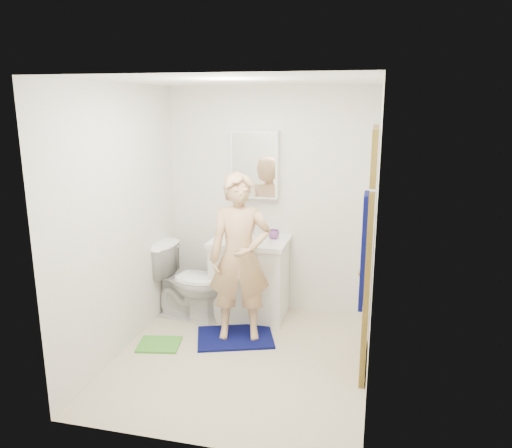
% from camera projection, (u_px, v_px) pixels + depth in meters
% --- Properties ---
extents(floor, '(2.20, 2.40, 0.02)m').
position_uv_depth(floor, '(241.00, 359.00, 4.49)').
color(floor, beige).
rests_on(floor, ground).
extents(ceiling, '(2.20, 2.40, 0.02)m').
position_uv_depth(ceiling, '(239.00, 79.00, 3.90)').
color(ceiling, white).
rests_on(ceiling, ground).
extents(wall_back, '(2.20, 0.02, 2.40)m').
position_uv_depth(wall_back, '(270.00, 201.00, 5.34)').
color(wall_back, silver).
rests_on(wall_back, ground).
extents(wall_front, '(2.20, 0.02, 2.40)m').
position_uv_depth(wall_front, '(188.00, 277.00, 3.05)').
color(wall_front, silver).
rests_on(wall_front, ground).
extents(wall_left, '(0.02, 2.40, 2.40)m').
position_uv_depth(wall_left, '(121.00, 222.00, 4.45)').
color(wall_left, silver).
rests_on(wall_left, ground).
extents(wall_right, '(0.02, 2.40, 2.40)m').
position_uv_depth(wall_right, '(376.00, 237.00, 3.94)').
color(wall_right, silver).
rests_on(wall_right, ground).
extents(vanity_cabinet, '(0.75, 0.55, 0.80)m').
position_uv_depth(vanity_cabinet, '(250.00, 280.00, 5.29)').
color(vanity_cabinet, white).
rests_on(vanity_cabinet, floor).
extents(countertop, '(0.79, 0.59, 0.05)m').
position_uv_depth(countertop, '(250.00, 241.00, 5.18)').
color(countertop, white).
rests_on(countertop, vanity_cabinet).
extents(sink_basin, '(0.40, 0.40, 0.03)m').
position_uv_depth(sink_basin, '(250.00, 240.00, 5.18)').
color(sink_basin, white).
rests_on(sink_basin, countertop).
extents(faucet, '(0.03, 0.03, 0.12)m').
position_uv_depth(faucet, '(254.00, 229.00, 5.33)').
color(faucet, silver).
rests_on(faucet, countertop).
extents(medicine_cabinet, '(0.50, 0.12, 0.70)m').
position_uv_depth(medicine_cabinet, '(255.00, 164.00, 5.21)').
color(medicine_cabinet, white).
rests_on(medicine_cabinet, wall_back).
extents(mirror_panel, '(0.46, 0.01, 0.66)m').
position_uv_depth(mirror_panel, '(254.00, 165.00, 5.15)').
color(mirror_panel, white).
rests_on(mirror_panel, wall_back).
extents(door, '(0.05, 0.80, 2.05)m').
position_uv_depth(door, '(369.00, 252.00, 4.14)').
color(door, olive).
rests_on(door, ground).
extents(door_knob, '(0.07, 0.07, 0.07)m').
position_uv_depth(door_knob, '(362.00, 273.00, 3.86)').
color(door_knob, gold).
rests_on(door_knob, door).
extents(towel, '(0.03, 0.24, 0.80)m').
position_uv_depth(towel, '(363.00, 251.00, 3.41)').
color(towel, '#080C4B').
rests_on(towel, wall_right).
extents(towel_hook, '(0.06, 0.02, 0.02)m').
position_uv_depth(towel_hook, '(373.00, 191.00, 3.30)').
color(towel_hook, silver).
rests_on(towel_hook, wall_right).
extents(toilet, '(0.84, 0.55, 0.80)m').
position_uv_depth(toilet, '(189.00, 281.00, 5.25)').
color(toilet, white).
rests_on(toilet, floor).
extents(bath_mat, '(0.85, 0.73, 0.02)m').
position_uv_depth(bath_mat, '(235.00, 337.00, 4.85)').
color(bath_mat, '#080C4B').
rests_on(bath_mat, floor).
extents(green_rug, '(0.44, 0.39, 0.02)m').
position_uv_depth(green_rug, '(159.00, 344.00, 4.71)').
color(green_rug, green).
rests_on(green_rug, floor).
extents(soap_dispenser, '(0.12, 0.12, 0.20)m').
position_uv_depth(soap_dispenser, '(231.00, 229.00, 5.17)').
color(soap_dispenser, '#A84E50').
rests_on(soap_dispenser, countertop).
extents(toothbrush_cup, '(0.13, 0.13, 0.09)m').
position_uv_depth(toothbrush_cup, '(274.00, 234.00, 5.19)').
color(toothbrush_cup, '#7F4394').
rests_on(toothbrush_cup, countertop).
extents(man, '(0.66, 0.51, 1.59)m').
position_uv_depth(man, '(240.00, 258.00, 4.67)').
color(man, tan).
rests_on(man, bath_mat).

